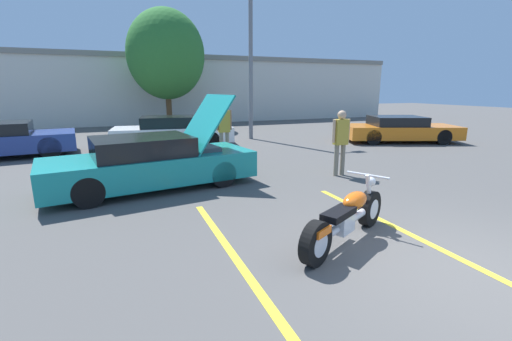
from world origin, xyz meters
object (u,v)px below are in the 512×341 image
Objects in this scene: motorcycle at (346,218)px; parked_car_mid_row at (173,132)px; spectator_near_motorcycle at (341,137)px; spectator_by_show_car at (224,126)px; show_car_hood_open at (152,163)px; tree_background at (166,55)px; parked_car_right_row at (399,129)px; parked_car_left_row at (5,140)px; light_pole at (252,43)px.

parked_car_mid_row is at bearing 67.92° from motorcycle.
spectator_by_show_car is at bearing 124.18° from spectator_near_motorcycle.
spectator_near_motorcycle is (4.71, -0.67, 0.43)m from show_car_hood_open.
spectator_near_motorcycle is at bearing -78.93° from tree_background.
show_car_hood_open reaches higher than spectator_by_show_car.
spectator_by_show_car is (1.15, -3.41, 0.53)m from parked_car_mid_row.
parked_car_mid_row reaches higher than parked_car_right_row.
motorcycle is 0.50× the size of parked_car_left_row.
spectator_by_show_car is (-2.20, 3.24, 0.07)m from spectator_near_motorcycle.
motorcycle is 1.18× the size of spectator_by_show_car.
light_pole is at bearing 48.10° from motorcycle.
parked_car_right_row is at bearing -8.03° from parked_car_mid_row.
tree_background is 10.00m from parked_car_left_row.
show_car_hood_open is 3.63m from spectator_by_show_car.
parked_car_left_row is at bearing -133.12° from tree_background.
motorcycle is 0.43× the size of parked_car_right_row.
motorcycle is at bearing -91.12° from spectator_by_show_car.
light_pole reaches higher than tree_background.
parked_car_right_row is at bearing 14.42° from motorcycle.
parked_car_left_row is at bearing -168.48° from parked_car_mid_row.
show_car_hood_open is (-2.15, -12.43, -3.51)m from tree_background.
tree_background reaches higher than spectator_near_motorcycle.
show_car_hood_open reaches higher than spectator_near_motorcycle.
spectator_by_show_car is (-8.14, -0.79, 0.56)m from parked_car_right_row.
spectator_by_show_car reaches higher than parked_car_left_row.
show_car_hood_open is 1.11× the size of parked_car_left_row.
parked_car_right_row is at bearing -14.53° from parked_car_left_row.
spectator_near_motorcycle is (2.33, 3.48, 0.64)m from motorcycle.
spectator_near_motorcycle reaches higher than parked_car_mid_row.
tree_background is 7.40m from parked_car_mid_row.
light_pole is 4.41× the size of spectator_near_motorcycle.
spectator_by_show_car reaches higher than parked_car_right_row.
parked_car_left_row is at bearing -173.89° from light_pole.
spectator_near_motorcycle is at bearing -16.74° from show_car_hood_open.
tree_background is at bearing 101.07° from spectator_near_motorcycle.
parked_car_mid_row is at bearing 116.78° from spectator_near_motorcycle.
parked_car_left_row is at bearing 145.00° from spectator_near_motorcycle.
light_pole reaches higher than spectator_by_show_car.
spectator_by_show_car reaches higher than parked_car_mid_row.
show_car_hood_open is 2.66× the size of spectator_by_show_car.
spectator_near_motorcycle is 3.92m from spectator_by_show_car.
tree_background is 1.30× the size of parked_car_right_row.
parked_car_right_row is at bearing -46.84° from tree_background.
motorcycle is at bearing -123.83° from spectator_near_motorcycle.
tree_background is 1.35× the size of parked_car_mid_row.
spectator_by_show_car is at bearing -87.90° from tree_background.
tree_background is 3.04× the size of motorcycle.
spectator_near_motorcycle is (2.56, -13.10, -3.08)m from tree_background.
light_pole is 5.22m from parked_car_mid_row.
parked_car_mid_row is at bearing -170.52° from light_pole.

